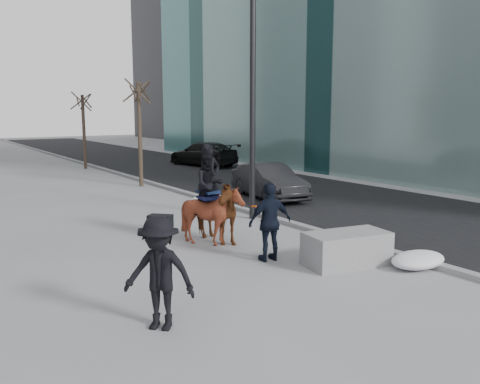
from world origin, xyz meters
TOP-DOWN VIEW (x-y plane):
  - ground at (0.00, 0.00)m, footprint 120.00×120.00m
  - road at (7.00, 10.00)m, footprint 8.00×90.00m
  - curb at (3.00, 10.00)m, footprint 0.25×90.00m
  - planter at (1.57, -0.61)m, footprint 1.93×1.19m
  - car_near at (5.23, 7.12)m, footprint 2.02×4.20m
  - car_far at (8.87, 18.72)m, footprint 2.81×5.23m
  - tree_near at (2.40, 12.80)m, footprint 1.20×1.20m
  - tree_far at (2.40, 21.06)m, footprint 1.20×1.20m
  - mounted_left at (0.14, 2.70)m, footprint 1.04×1.99m
  - mounted_right at (0.00, 2.49)m, footprint 1.36×1.49m
  - feeder at (0.38, 0.57)m, footprint 1.08×0.93m
  - camera_crew at (-3.17, -1.39)m, footprint 1.25×1.27m
  - lamppost at (2.60, 4.61)m, footprint 0.25×1.90m
  - snow_piles at (2.70, 2.71)m, footprint 1.36×9.81m

SIDE VIEW (x-z plane):
  - ground at x=0.00m, z-range 0.00..0.00m
  - road at x=7.00m, z-range 0.00..0.01m
  - curb at x=3.00m, z-range 0.00..0.12m
  - snow_piles at x=2.70m, z-range 0.00..0.34m
  - planter at x=1.57m, z-range 0.00..0.72m
  - car_near at x=5.23m, z-range 0.00..1.33m
  - car_far at x=8.87m, z-range 0.00..1.44m
  - feeder at x=0.38m, z-range 0.00..1.76m
  - camera_crew at x=-3.17m, z-range 0.01..1.76m
  - mounted_right at x=0.00m, z-range -0.22..2.05m
  - mounted_left at x=0.14m, z-range -0.32..2.16m
  - tree_far at x=2.40m, z-range 0.00..4.67m
  - tree_near at x=2.40m, z-range 0.00..5.04m
  - lamppost at x=2.60m, z-range 0.45..9.54m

